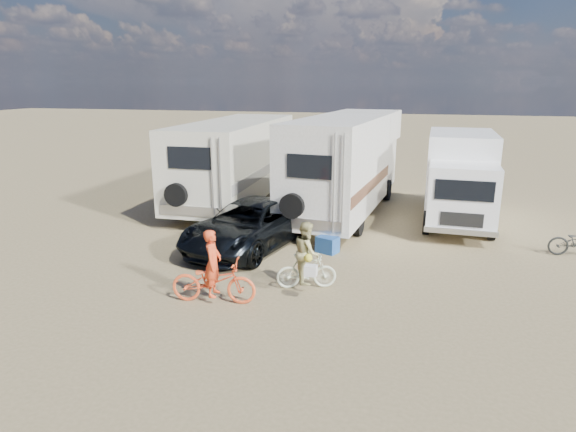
% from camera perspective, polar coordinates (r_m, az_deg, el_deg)
% --- Properties ---
extents(ground, '(140.00, 140.00, 0.00)m').
position_cam_1_polar(ground, '(12.52, 2.07, -7.94)').
color(ground, '#8E7B55').
rests_on(ground, ground).
extents(rv_main, '(3.52, 9.31, 3.72)m').
position_cam_1_polar(rv_main, '(18.92, 6.87, 5.86)').
color(rv_main, silver).
rests_on(rv_main, ground).
extents(rv_left, '(2.95, 8.78, 3.41)m').
position_cam_1_polar(rv_left, '(20.43, -6.18, 6.13)').
color(rv_left, beige).
rests_on(rv_left, ground).
extents(box_truck, '(2.48, 5.85, 3.18)m').
position_cam_1_polar(box_truck, '(18.46, 19.37, 4.00)').
color(box_truck, white).
rests_on(box_truck, ground).
extents(dark_suv, '(3.54, 5.56, 1.43)m').
position_cam_1_polar(dark_suv, '(15.06, -4.44, -1.02)').
color(dark_suv, black).
rests_on(dark_suv, ground).
extents(bike_man, '(2.05, 0.94, 1.04)m').
position_cam_1_polar(bike_man, '(11.49, -8.65, -7.50)').
color(bike_man, '#F05325').
rests_on(bike_man, ground).
extents(bike_woman, '(1.55, 0.89, 0.90)m').
position_cam_1_polar(bike_woman, '(12.14, 2.16, -6.41)').
color(bike_woman, beige).
rests_on(bike_woman, ground).
extents(rider_man, '(0.45, 0.62, 1.57)m').
position_cam_1_polar(rider_man, '(11.39, -8.71, -6.27)').
color(rider_man, '#EC471F').
rests_on(rider_man, ground).
extents(rider_woman, '(0.79, 0.89, 1.53)m').
position_cam_1_polar(rider_woman, '(12.03, 2.17, -5.01)').
color(rider_woman, tan).
rests_on(rider_woman, ground).
extents(cooler, '(0.73, 0.64, 0.49)m').
position_cam_1_polar(cooler, '(14.73, 4.61, -3.33)').
color(cooler, '#214D96').
rests_on(cooler, ground).
extents(crate, '(0.62, 0.62, 0.38)m').
position_cam_1_polar(crate, '(15.64, 3.01, -2.37)').
color(crate, olive).
rests_on(crate, ground).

